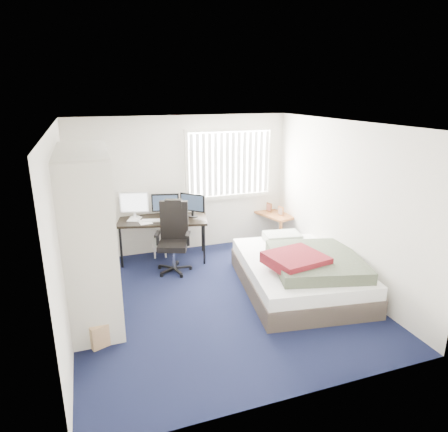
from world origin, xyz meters
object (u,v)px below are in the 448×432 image
office_chair (174,244)px  nightstand (273,217)px  bed (300,271)px  desk (163,217)px

office_chair → nightstand: size_ratio=1.23×
bed → nightstand: bearing=75.8°
desk → nightstand: (2.21, 0.09, -0.25)m
desk → office_chair: desk is taller
office_chair → nightstand: (2.14, 0.61, 0.08)m
office_chair → nightstand: bearing=16.0°
nightstand → office_chair: bearing=-164.0°
office_chair → bed: office_chair is taller
nightstand → desk: bearing=-177.8°
desk → nightstand: size_ratio=1.71×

